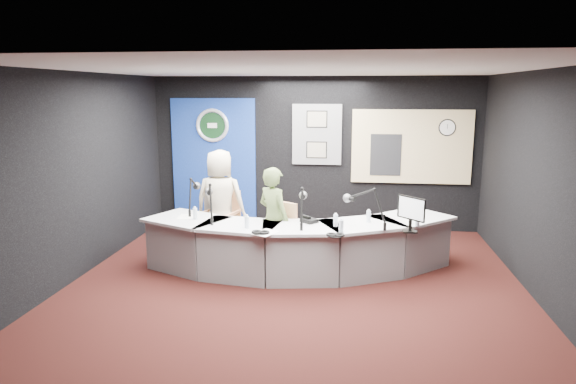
# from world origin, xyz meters

# --- Properties ---
(ground) EXTENTS (6.00, 6.00, 0.00)m
(ground) POSITION_xyz_m (0.00, 0.00, 0.00)
(ground) COLOR black
(ground) RESTS_ON ground
(ceiling) EXTENTS (6.00, 6.00, 0.02)m
(ceiling) POSITION_xyz_m (0.00, 0.00, 2.80)
(ceiling) COLOR silver
(ceiling) RESTS_ON ground
(wall_back) EXTENTS (6.00, 0.02, 2.80)m
(wall_back) POSITION_xyz_m (0.00, 3.00, 1.40)
(wall_back) COLOR black
(wall_back) RESTS_ON ground
(wall_front) EXTENTS (6.00, 0.02, 2.80)m
(wall_front) POSITION_xyz_m (0.00, -3.00, 1.40)
(wall_front) COLOR black
(wall_front) RESTS_ON ground
(wall_left) EXTENTS (0.02, 6.00, 2.80)m
(wall_left) POSITION_xyz_m (-3.00, 0.00, 1.40)
(wall_left) COLOR black
(wall_left) RESTS_ON ground
(wall_right) EXTENTS (0.02, 6.00, 2.80)m
(wall_right) POSITION_xyz_m (3.00, 0.00, 1.40)
(wall_right) COLOR black
(wall_right) RESTS_ON ground
(broadcast_desk) EXTENTS (4.50, 1.90, 0.75)m
(broadcast_desk) POSITION_xyz_m (-0.05, 0.55, 0.38)
(broadcast_desk) COLOR #B6B8BB
(broadcast_desk) RESTS_ON ground
(backdrop_panel) EXTENTS (1.60, 0.05, 2.30)m
(backdrop_panel) POSITION_xyz_m (-1.90, 2.97, 1.25)
(backdrop_panel) COLOR navy
(backdrop_panel) RESTS_ON wall_back
(agency_seal) EXTENTS (0.63, 0.07, 0.63)m
(agency_seal) POSITION_xyz_m (-1.90, 2.93, 1.90)
(agency_seal) COLOR silver
(agency_seal) RESTS_ON backdrop_panel
(seal_center) EXTENTS (0.48, 0.01, 0.48)m
(seal_center) POSITION_xyz_m (-1.90, 2.94, 1.90)
(seal_center) COLOR black
(seal_center) RESTS_ON backdrop_panel
(pinboard) EXTENTS (0.90, 0.04, 1.10)m
(pinboard) POSITION_xyz_m (0.05, 2.97, 1.75)
(pinboard) COLOR slate
(pinboard) RESTS_ON wall_back
(framed_photo_upper) EXTENTS (0.34, 0.02, 0.27)m
(framed_photo_upper) POSITION_xyz_m (0.05, 2.94, 2.03)
(framed_photo_upper) COLOR #7F745C
(framed_photo_upper) RESTS_ON pinboard
(framed_photo_lower) EXTENTS (0.34, 0.02, 0.27)m
(framed_photo_lower) POSITION_xyz_m (0.05, 2.94, 1.47)
(framed_photo_lower) COLOR #7F745C
(framed_photo_lower) RESTS_ON pinboard
(booth_window_frame) EXTENTS (2.12, 0.06, 1.32)m
(booth_window_frame) POSITION_xyz_m (1.75, 2.97, 1.55)
(booth_window_frame) COLOR #D2BA83
(booth_window_frame) RESTS_ON wall_back
(booth_glow) EXTENTS (2.00, 0.02, 1.20)m
(booth_glow) POSITION_xyz_m (1.75, 2.96, 1.55)
(booth_glow) COLOR #FFC6A1
(booth_glow) RESTS_ON booth_window_frame
(equipment_rack) EXTENTS (0.55, 0.02, 0.75)m
(equipment_rack) POSITION_xyz_m (1.30, 2.94, 1.40)
(equipment_rack) COLOR black
(equipment_rack) RESTS_ON booth_window_frame
(wall_clock) EXTENTS (0.28, 0.01, 0.28)m
(wall_clock) POSITION_xyz_m (2.35, 2.94, 1.90)
(wall_clock) COLOR white
(wall_clock) RESTS_ON booth_window_frame
(armchair_left) EXTENTS (0.67, 0.67, 0.95)m
(armchair_left) POSITION_xyz_m (-1.36, 1.36, 0.48)
(armchair_left) COLOR tan
(armchair_left) RESTS_ON ground
(armchair_right) EXTENTS (0.75, 0.75, 0.97)m
(armchair_right) POSITION_xyz_m (-0.38, 0.59, 0.48)
(armchair_right) COLOR tan
(armchair_right) RESTS_ON ground
(draped_jacket) EXTENTS (0.51, 0.24, 0.70)m
(draped_jacket) POSITION_xyz_m (-1.45, 1.60, 0.62)
(draped_jacket) COLOR slate
(draped_jacket) RESTS_ON armchair_left
(person_man) EXTENTS (0.81, 0.54, 1.64)m
(person_man) POSITION_xyz_m (-1.36, 1.36, 0.82)
(person_man) COLOR beige
(person_man) RESTS_ON ground
(person_woman) EXTENTS (0.65, 0.62, 1.49)m
(person_woman) POSITION_xyz_m (-0.38, 0.59, 0.75)
(person_woman) COLOR #566B38
(person_woman) RESTS_ON ground
(computer_monitor) EXTENTS (0.29, 0.31, 0.27)m
(computer_monitor) POSITION_xyz_m (1.47, 0.11, 1.07)
(computer_monitor) COLOR black
(computer_monitor) RESTS_ON broadcast_desk
(desk_phone) EXTENTS (0.27, 0.27, 0.05)m
(desk_phone) POSITION_xyz_m (0.14, 0.45, 0.78)
(desk_phone) COLOR black
(desk_phone) RESTS_ON broadcast_desk
(headphones_near) EXTENTS (0.21, 0.21, 0.04)m
(headphones_near) POSITION_xyz_m (0.53, -0.20, 0.77)
(headphones_near) COLOR black
(headphones_near) RESTS_ON broadcast_desk
(headphones_far) EXTENTS (0.22, 0.22, 0.04)m
(headphones_far) POSITION_xyz_m (-0.42, -0.20, 0.77)
(headphones_far) COLOR black
(headphones_far) RESTS_ON broadcast_desk
(paper_stack) EXTENTS (0.23, 0.31, 0.00)m
(paper_stack) POSITION_xyz_m (-1.66, 0.54, 0.75)
(paper_stack) COLOR white
(paper_stack) RESTS_ON broadcast_desk
(notepad) EXTENTS (0.35, 0.40, 0.00)m
(notepad) POSITION_xyz_m (-0.36, -0.16, 0.75)
(notepad) COLOR white
(notepad) RESTS_ON broadcast_desk
(boom_mic_a) EXTENTS (0.20, 0.74, 0.60)m
(boom_mic_a) POSITION_xyz_m (-1.64, 0.85, 1.05)
(boom_mic_a) COLOR black
(boom_mic_a) RESTS_ON broadcast_desk
(boom_mic_b) EXTENTS (0.32, 0.71, 0.60)m
(boom_mic_b) POSITION_xyz_m (-1.26, 0.43, 1.05)
(boom_mic_b) COLOR black
(boom_mic_b) RESTS_ON broadcast_desk
(boom_mic_c) EXTENTS (0.16, 0.74, 0.60)m
(boom_mic_c) POSITION_xyz_m (0.06, 0.33, 1.05)
(boom_mic_c) COLOR black
(boom_mic_c) RESTS_ON broadcast_desk
(boom_mic_d) EXTENTS (0.62, 0.49, 0.60)m
(boom_mic_d) POSITION_xyz_m (0.91, 0.35, 1.05)
(boom_mic_d) COLOR black
(boom_mic_d) RESTS_ON broadcast_desk
(water_bottles) EXTENTS (3.14, 0.62, 0.18)m
(water_bottles) POSITION_xyz_m (0.06, 0.28, 0.84)
(water_bottles) COLOR silver
(water_bottles) RESTS_ON broadcast_desk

